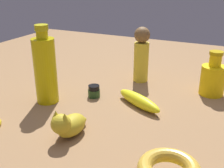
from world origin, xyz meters
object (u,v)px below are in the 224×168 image
banana (139,101)px  person_figure_adult (141,54)px  nail_polish_jar (94,91)px  bottle_tall (45,69)px  cat_figurine (68,124)px  bottle_short (213,78)px

banana → person_figure_adult: person_figure_adult is taller
person_figure_adult → nail_polish_jar: (0.09, 0.22, -0.09)m
banana → bottle_tall: bearing=-132.6°
cat_figurine → bottle_short: (-0.31, -0.45, 0.03)m
bottle_tall → banana: bearing=-162.2°
bottle_short → nail_polish_jar: bearing=28.2°
person_figure_adult → cat_figurine: size_ratio=1.62×
cat_figurine → person_figure_adult: bearing=-93.8°
bottle_tall → bottle_short: 0.58m
cat_figurine → bottle_short: bottle_short is taller
person_figure_adult → cat_figurine: bearing=86.2°
bottle_tall → person_figure_adult: bottle_tall is taller
banana → bottle_tall: bottle_tall is taller
person_figure_adult → bottle_short: bearing=176.1°
bottle_tall → person_figure_adult: size_ratio=1.19×
cat_figurine → bottle_short: size_ratio=0.84×
banana → bottle_short: bottle_short is taller
bottle_short → bottle_tall: bearing=30.9°
bottle_tall → bottle_short: bottle_tall is taller
person_figure_adult → bottle_short: 0.28m
banana → cat_figurine: bearing=-83.7°
banana → person_figure_adult: 0.25m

